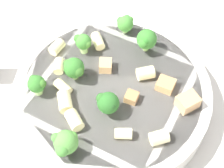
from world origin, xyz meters
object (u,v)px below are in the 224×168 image
(broccoli_floret_5, at_px, (74,68))
(rigatoni_7, at_px, (159,137))
(broccoli_floret_1, at_px, (107,103))
(chicken_chunk_2, at_px, (131,97))
(broccoli_floret_2, at_px, (83,42))
(rigatoni_6, at_px, (123,134))
(broccoli_floret_6, at_px, (125,23))
(rigatoni_4, at_px, (145,73))
(chicken_chunk_1, at_px, (166,85))
(broccoli_floret_4, at_px, (37,84))
(chicken_chunk_3, at_px, (188,102))
(pasta_bowl, at_px, (112,95))
(broccoli_floret_3, at_px, (146,40))
(rigatoni_1, at_px, (74,120))
(rigatoni_5, at_px, (59,66))
(rigatoni_8, at_px, (57,47))
(rigatoni_2, at_px, (98,41))
(chicken_chunk_0, at_px, (105,65))
(rigatoni_0, at_px, (65,102))
(broccoli_floret_0, at_px, (65,143))
(rigatoni_3, at_px, (63,87))

(broccoli_floret_5, xyz_separation_m, rigatoni_7, (0.15, 0.02, -0.01))
(broccoli_floret_1, xyz_separation_m, chicken_chunk_2, (0.01, 0.04, -0.02))
(broccoli_floret_2, relative_size, rigatoni_6, 1.49)
(broccoli_floret_6, height_order, rigatoni_4, broccoli_floret_6)
(rigatoni_4, distance_m, chicken_chunk_1, 0.03)
(broccoli_floret_5, distance_m, chicken_chunk_1, 0.13)
(broccoli_floret_4, bearing_deg, chicken_chunk_2, 44.68)
(rigatoni_6, height_order, rigatoni_7, rigatoni_7)
(chicken_chunk_3, bearing_deg, broccoli_floret_4, -135.91)
(rigatoni_7, bearing_deg, rigatoni_4, 147.14)
(pasta_bowl, xyz_separation_m, broccoli_floret_4, (-0.06, -0.08, 0.04))
(broccoli_floret_3, relative_size, broccoli_floret_6, 1.27)
(rigatoni_1, xyz_separation_m, rigatoni_5, (-0.08, 0.04, -0.00))
(rigatoni_1, height_order, rigatoni_8, rigatoni_1)
(rigatoni_2, height_order, chicken_chunk_3, chicken_chunk_3)
(rigatoni_6, bearing_deg, broccoli_floret_3, 126.24)
(broccoli_floret_6, xyz_separation_m, chicken_chunk_0, (0.04, -0.07, -0.01))
(rigatoni_2, bearing_deg, rigatoni_8, -118.75)
(broccoli_floret_2, relative_size, rigatoni_7, 1.46)
(rigatoni_1, bearing_deg, rigatoni_8, 155.08)
(rigatoni_7, relative_size, chicken_chunk_1, 0.95)
(pasta_bowl, relative_size, broccoli_floret_2, 8.48)
(rigatoni_4, distance_m, rigatoni_7, 0.10)
(rigatoni_8, bearing_deg, broccoli_floret_2, 48.15)
(pasta_bowl, height_order, rigatoni_0, rigatoni_0)
(rigatoni_4, height_order, chicken_chunk_0, rigatoni_4)
(chicken_chunk_0, relative_size, chicken_chunk_2, 1.12)
(broccoli_floret_1, relative_size, rigatoni_6, 1.67)
(rigatoni_7, xyz_separation_m, chicken_chunk_2, (-0.07, 0.01, -0.00))
(rigatoni_6, xyz_separation_m, chicken_chunk_0, (-0.10, 0.05, 0.00))
(rigatoni_4, relative_size, chicken_chunk_3, 0.86)
(broccoli_floret_4, xyz_separation_m, rigatoni_8, (-0.04, 0.06, -0.01))
(pasta_bowl, xyz_separation_m, broccoli_floret_3, (-0.02, 0.08, 0.04))
(rigatoni_7, xyz_separation_m, rigatoni_8, (-0.20, -0.01, -0.00))
(chicken_chunk_2, bearing_deg, rigatoni_5, -156.92)
(rigatoni_1, relative_size, rigatoni_5, 1.19)
(pasta_bowl, bearing_deg, broccoli_floret_0, -70.93)
(broccoli_floret_0, distance_m, chicken_chunk_2, 0.11)
(broccoli_floret_2, xyz_separation_m, broccoli_floret_3, (0.06, 0.07, 0.00))
(rigatoni_5, bearing_deg, broccoli_floret_2, 94.72)
(chicken_chunk_2, bearing_deg, chicken_chunk_1, 72.95)
(broccoli_floret_0, distance_m, chicken_chunk_1, 0.16)
(broccoli_floret_4, relative_size, rigatoni_6, 1.46)
(broccoli_floret_2, distance_m, broccoli_floret_5, 0.05)
(rigatoni_8, relative_size, chicken_chunk_2, 1.33)
(rigatoni_1, height_order, rigatoni_3, rigatoni_1)
(broccoli_floret_1, relative_size, rigatoni_8, 1.63)
(broccoli_floret_4, distance_m, chicken_chunk_1, 0.17)
(rigatoni_1, relative_size, rigatoni_3, 1.06)
(broccoli_floret_3, distance_m, rigatoni_7, 0.15)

